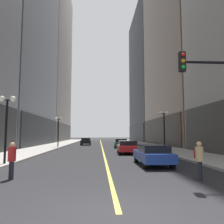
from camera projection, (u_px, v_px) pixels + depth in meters
ground_plane at (102, 145)px, 40.18m from camera, size 200.00×200.00×0.00m
sidewalk_left at (56, 145)px, 39.69m from camera, size 4.50×78.00×0.15m
sidewalk_right at (146, 145)px, 40.67m from camera, size 4.50×78.00×0.15m
lane_centre_stripe at (102, 145)px, 40.18m from camera, size 0.16×70.00×0.01m
building_left_far at (43, 60)px, 66.45m from camera, size 13.80×26.00×49.01m
building_right_far at (155, 76)px, 68.02m from camera, size 12.64×26.00×40.16m
car_blue at (153, 154)px, 13.99m from camera, size 1.80×4.33×1.32m
car_red at (127, 147)px, 22.50m from camera, size 2.10×4.23×1.32m
car_green at (121, 143)px, 32.77m from camera, size 2.06×4.22×1.32m
car_black at (86, 141)px, 41.32m from camera, size 2.00×4.81×1.32m
pedestrian_in_tan_trench at (199, 158)px, 9.47m from camera, size 0.48×0.48×1.66m
pedestrian_in_red_jacket at (12, 158)px, 9.72m from camera, size 0.48×0.48×1.61m
street_lamp_left_near at (7, 114)px, 14.10m from camera, size 1.06×0.36×4.43m
street_lamp_left_far at (58, 125)px, 32.14m from camera, size 1.06×0.36×4.43m
street_lamp_right_mid at (164, 122)px, 23.40m from camera, size 1.06×0.36×4.43m
fire_hydrant_right at (196, 155)px, 16.86m from camera, size 0.28×0.28×0.80m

